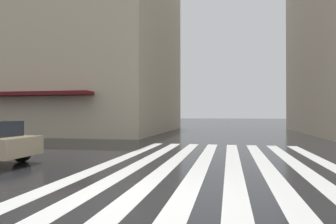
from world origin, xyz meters
name	(u,v)px	position (x,y,z in m)	size (l,w,h in m)	color
ground_plane	(133,196)	(0.00, 0.00, 0.00)	(220.00, 220.00, 0.00)	black
zebra_crossing	(217,165)	(4.00, -1.49, 0.00)	(13.00, 7.50, 0.01)	silver
haussmann_block_mid	(65,33)	(20.77, 13.88, 9.56)	(17.75, 20.19, 19.53)	beige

